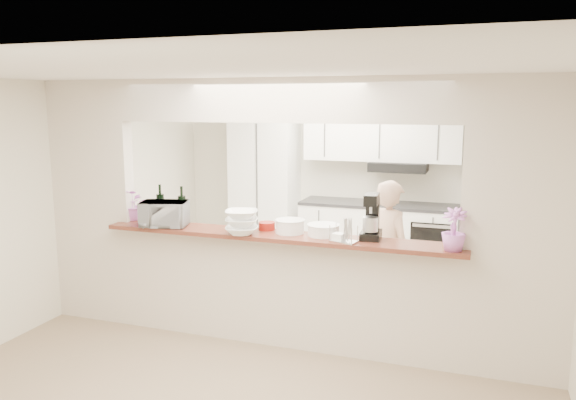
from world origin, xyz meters
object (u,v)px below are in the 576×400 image
at_px(refrigerator, 504,218).
at_px(toaster_oven, 164,214).
at_px(person, 389,253).
at_px(stand_mixer, 371,218).

relative_size(refrigerator, toaster_oven, 3.87).
bearing_deg(refrigerator, person, -123.50).
distance_m(refrigerator, toaster_oven, 4.23).
bearing_deg(refrigerator, toaster_oven, -139.33).
bearing_deg(toaster_oven, stand_mixer, -11.42).
bearing_deg(person, stand_mixer, 125.50).
relative_size(stand_mixer, person, 0.27).
relative_size(toaster_oven, person, 0.29).
bearing_deg(person, toaster_oven, 64.42).
xyz_separation_m(refrigerator, person, (-1.16, -1.75, -0.10)).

